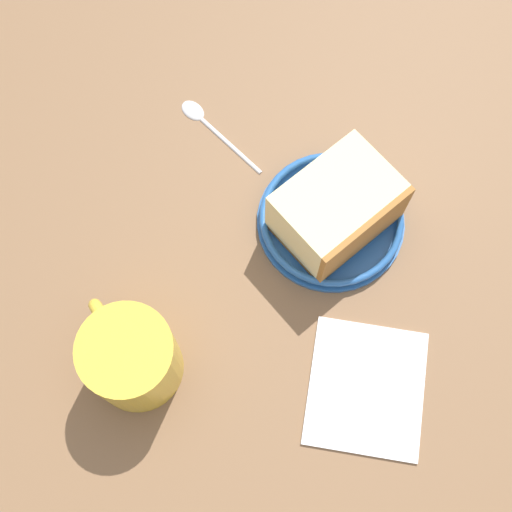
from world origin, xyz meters
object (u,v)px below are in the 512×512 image
at_px(cake_slice, 337,208).
at_px(tea_mug, 131,357).
at_px(folded_napkin, 367,388).
at_px(teaspoon, 204,121).
at_px(small_plate, 331,219).

height_order(cake_slice, tea_mug, tea_mug).
bearing_deg(folded_napkin, teaspoon, -77.04).
height_order(cake_slice, teaspoon, cake_slice).
distance_m(small_plate, tea_mug, 0.25).
xyz_separation_m(small_plate, teaspoon, (0.10, -0.15, -0.00)).
relative_size(small_plate, folded_napkin, 1.24).
bearing_deg(tea_mug, cake_slice, -158.62).
xyz_separation_m(teaspoon, folded_napkin, (-0.08, 0.33, -0.00)).
relative_size(cake_slice, tea_mug, 1.27).
bearing_deg(tea_mug, small_plate, -157.98).
bearing_deg(teaspoon, folded_napkin, 102.96).
bearing_deg(folded_napkin, tea_mug, -21.66).
height_order(teaspoon, folded_napkin, teaspoon).
distance_m(cake_slice, tea_mug, 0.25).
height_order(small_plate, tea_mug, tea_mug).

